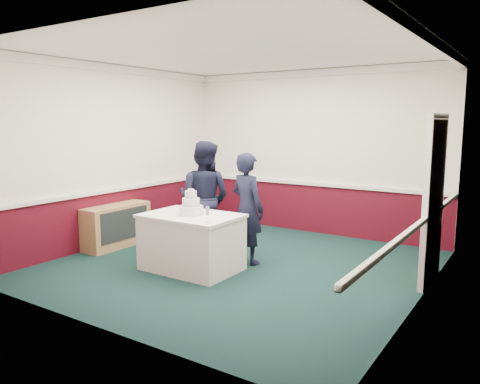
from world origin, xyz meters
The scene contains 9 objects.
ground centered at (0.00, 0.00, 0.00)m, with size 5.00×5.00×0.00m, color #122D2A.
room_shell centered at (0.08, 0.61, 1.97)m, with size 5.00×5.00×3.00m.
sideboard centered at (-2.28, -0.23, 0.35)m, with size 0.41×1.20×0.70m.
cake_table centered at (-0.45, -0.51, 0.40)m, with size 1.32×0.92×0.79m.
wedding_cake centered at (-0.45, -0.51, 0.90)m, with size 0.35×0.35×0.36m.
cake_knife centered at (-0.48, -0.71, 0.79)m, with size 0.01×0.22×0.01m, color silver.
champagne_flute centered at (0.05, -0.79, 0.93)m, with size 0.05×0.05×0.21m.
person_man centered at (-0.78, 0.21, 0.89)m, with size 0.86×0.67×1.78m, color black.
person_woman centered at (0.02, 0.20, 0.82)m, with size 0.60×0.39×1.63m, color black.
Camera 1 is at (3.61, -5.47, 2.08)m, focal length 35.00 mm.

